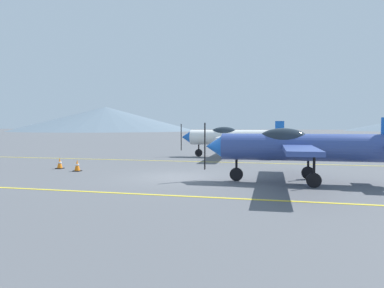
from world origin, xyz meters
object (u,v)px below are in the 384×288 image
(airplane_mid, at_px, (232,137))
(traffic_cone_front, at_px, (77,166))
(airplane_near, at_px, (298,146))
(traffic_cone_side, at_px, (60,163))

(airplane_mid, bearing_deg, traffic_cone_front, -122.72)
(airplane_near, distance_m, airplane_mid, 12.28)
(airplane_near, distance_m, traffic_cone_front, 10.95)
(airplane_mid, height_order, traffic_cone_front, airplane_mid)
(traffic_cone_front, height_order, traffic_cone_side, same)
(airplane_near, height_order, traffic_cone_side, airplane_near)
(airplane_near, xyz_separation_m, airplane_mid, (-4.22, 11.53, 0.00))
(traffic_cone_front, bearing_deg, airplane_mid, 57.28)
(traffic_cone_side, bearing_deg, airplane_near, -9.40)
(airplane_mid, bearing_deg, traffic_cone_side, -130.51)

